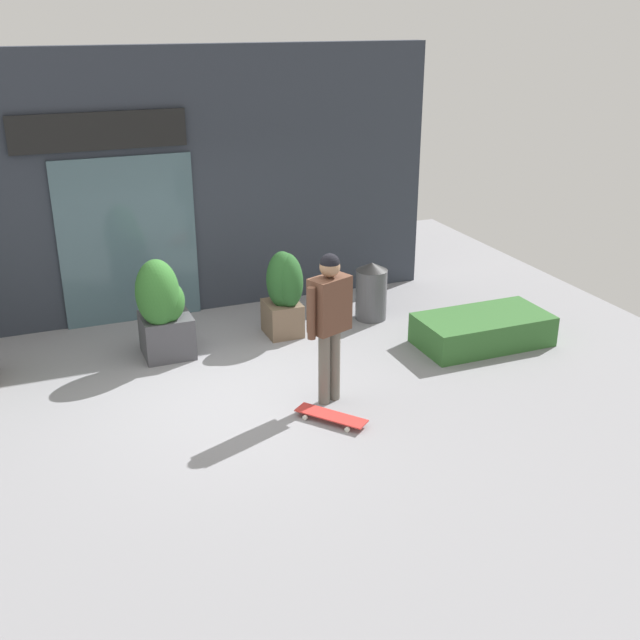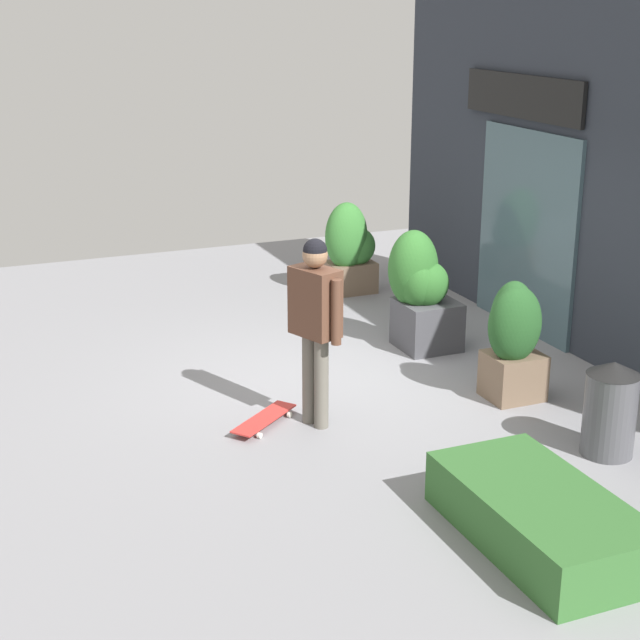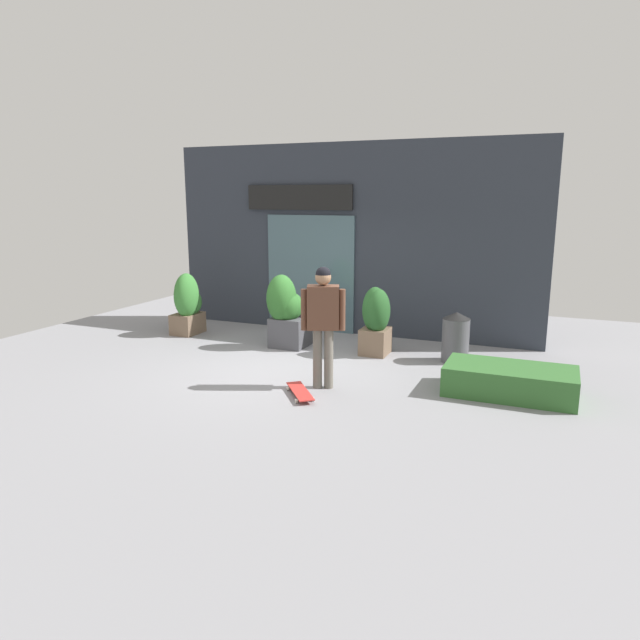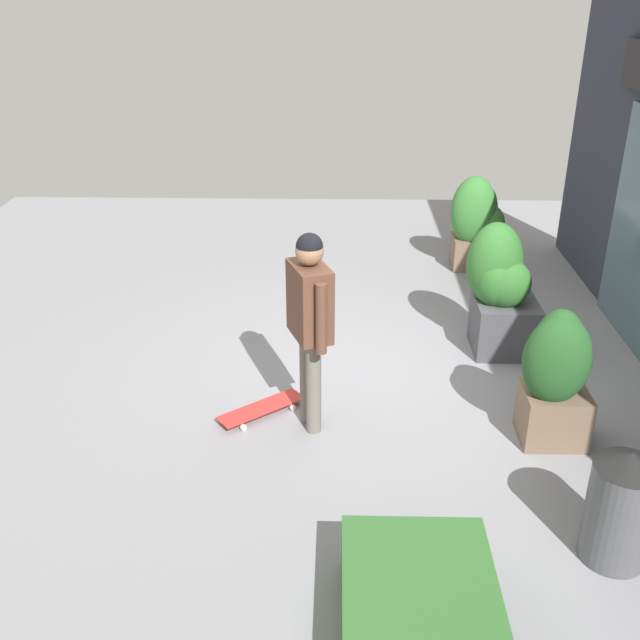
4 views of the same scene
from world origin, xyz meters
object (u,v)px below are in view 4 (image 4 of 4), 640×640
(skateboarder, at_px, (310,312))
(planter_box_mid, at_px, (556,373))
(planter_box_right, at_px, (499,289))
(trash_bin, at_px, (621,506))
(skateboard, at_px, (261,408))
(planter_box_left, at_px, (477,221))

(skateboarder, relative_size, planter_box_mid, 1.47)
(planter_box_right, xyz_separation_m, trash_bin, (2.99, 0.23, -0.24))
(skateboard, height_order, planter_box_left, planter_box_left)
(skateboard, distance_m, trash_bin, 3.05)
(skateboard, distance_m, planter_box_right, 2.71)
(planter_box_right, bearing_deg, planter_box_mid, 4.59)
(planter_box_left, bearing_deg, trash_bin, 0.86)
(trash_bin, bearing_deg, planter_box_right, -175.57)
(trash_bin, bearing_deg, planter_box_left, -179.14)
(skateboard, bearing_deg, planter_box_mid, 133.74)
(planter_box_mid, bearing_deg, trash_bin, 4.22)
(planter_box_left, xyz_separation_m, planter_box_mid, (3.91, -0.02, 0.00))
(planter_box_right, xyz_separation_m, planter_box_mid, (1.65, 0.13, -0.02))
(planter_box_left, bearing_deg, skateboard, -34.33)
(planter_box_right, distance_m, trash_bin, 3.01)
(planter_box_mid, bearing_deg, skateboarder, -94.95)
(skateboarder, xyz_separation_m, planter_box_right, (-1.48, 1.85, -0.41))
(planter_box_right, relative_size, trash_bin, 1.59)
(skateboard, bearing_deg, skateboarder, 121.47)
(trash_bin, bearing_deg, skateboarder, -126.05)
(skateboarder, xyz_separation_m, planter_box_left, (-3.74, 2.00, -0.44))
(planter_box_right, relative_size, planter_box_mid, 1.12)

